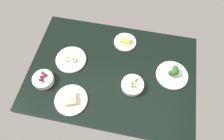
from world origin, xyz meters
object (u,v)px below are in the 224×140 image
at_px(plate_broccoli, 173,74).
at_px(plate_eggs, 71,59).
at_px(plate_cheese, 125,42).
at_px(bowl_berries, 43,79).
at_px(plate_sandwich, 71,100).
at_px(bowl_peas, 133,85).

distance_m(plate_broccoli, plate_eggs, 0.74).
relative_size(plate_eggs, plate_cheese, 1.30).
height_order(bowl_berries, plate_cheese, bowl_berries).
distance_m(plate_broccoli, bowl_berries, 0.90).
bearing_deg(plate_eggs, plate_broccoli, 1.77).
bearing_deg(plate_broccoli, plate_cheese, 150.10).
height_order(plate_sandwich, bowl_berries, bowl_berries).
bearing_deg(plate_eggs, plate_cheese, 33.18).
distance_m(plate_broccoli, plate_sandwich, 0.72).
xyz_separation_m(plate_sandwich, bowl_peas, (0.39, 0.18, 0.01)).
distance_m(bowl_peas, plate_cheese, 0.37).
xyz_separation_m(plate_broccoli, bowl_berries, (-0.88, -0.22, 0.01)).
bearing_deg(plate_sandwich, bowl_berries, 156.20).
height_order(plate_eggs, bowl_berries, bowl_berries).
bearing_deg(plate_broccoli, bowl_peas, -151.89).
xyz_separation_m(bowl_peas, bowl_berries, (-0.61, -0.08, 0.00)).
distance_m(plate_broccoli, plate_cheese, 0.43).
bearing_deg(plate_sandwich, plate_broccoli, 26.42).
relative_size(bowl_peas, plate_cheese, 0.91).
height_order(bowl_peas, plate_cheese, bowl_peas).
bearing_deg(plate_eggs, bowl_berries, -124.20).
bearing_deg(bowl_peas, plate_broccoli, 28.11).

